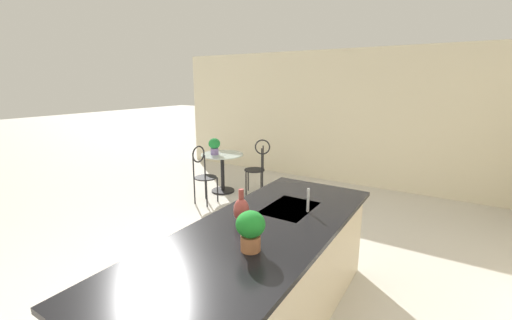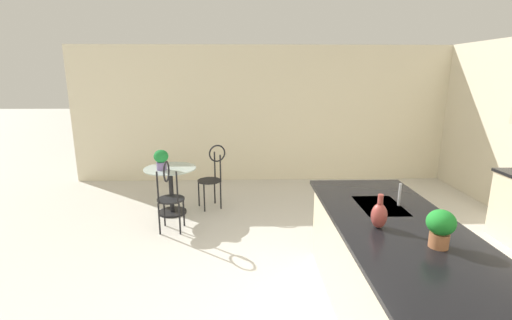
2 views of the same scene
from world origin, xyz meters
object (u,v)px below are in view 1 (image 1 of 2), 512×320
bistro_table (222,169)px  vase_on_counter (241,210)px  chair_near_window (203,172)px  potted_plant_on_table (214,145)px  potted_plant_counter_near (251,228)px  chair_by_island (257,164)px

bistro_table → vase_on_counter: vase_on_counter is taller
bistro_table → chair_near_window: chair_near_window is taller
chair_near_window → vase_on_counter: (1.96, 2.14, 0.46)m
bistro_table → potted_plant_on_table: potted_plant_on_table is taller
chair_near_window → vase_on_counter: 2.94m
potted_plant_on_table → potted_plant_counter_near: 3.96m
potted_plant_on_table → chair_by_island: bearing=116.0°
chair_by_island → potted_plant_counter_near: 3.84m
chair_near_window → potted_plant_counter_near: bearing=46.7°
bistro_table → chair_near_window: bearing=10.2°
vase_on_counter → chair_by_island: bearing=-150.6°
bistro_table → vase_on_counter: 3.54m
chair_by_island → chair_near_window: bearing=-27.6°
chair_near_window → vase_on_counter: size_ratio=3.62×
potted_plant_counter_near → bistro_table: bearing=-139.4°
potted_plant_on_table → bistro_table: bearing=133.0°
potted_plant_on_table → vase_on_counter: vase_on_counter is taller
vase_on_counter → potted_plant_on_table: bearing=-137.3°
bistro_table → chair_by_island: size_ratio=0.77×
chair_by_island → potted_plant_counter_near: (3.27, 1.96, 0.51)m
potted_plant_on_table → vase_on_counter: bearing=42.7°
chair_by_island → potted_plant_on_table: bearing=-64.0°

